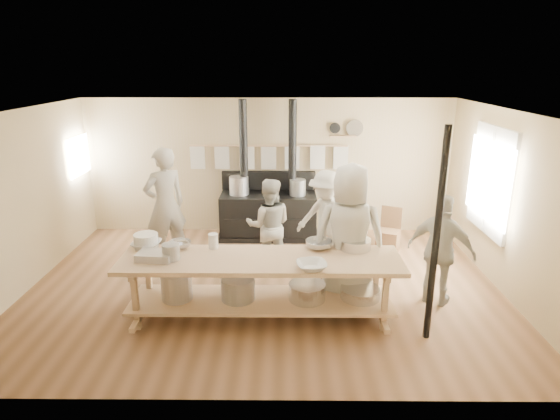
{
  "coord_description": "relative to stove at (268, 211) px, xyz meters",
  "views": [
    {
      "loc": [
        0.29,
        -6.38,
        3.24
      ],
      "look_at": [
        0.24,
        0.2,
        1.14
      ],
      "focal_mm": 30.0,
      "sensor_mm": 36.0,
      "label": 1
    }
  ],
  "objects": [
    {
      "name": "room_shell",
      "position": [
        0.01,
        -2.12,
        1.1
      ],
      "size": [
        7.0,
        7.0,
        7.0
      ],
      "color": "tan",
      "rests_on": "ground"
    },
    {
      "name": "cook_left",
      "position": [
        0.07,
        -1.52,
        0.24
      ],
      "size": [
        0.75,
        0.59,
        1.52
      ],
      "primitive_type": "imported",
      "rotation": [
        0.0,
        0.0,
        3.16
      ],
      "color": "beige",
      "rests_on": "ground"
    },
    {
      "name": "stove",
      "position": [
        0.0,
        0.0,
        0.0
      ],
      "size": [
        1.9,
        0.75,
        2.6
      ],
      "color": "black",
      "rests_on": "ground"
    },
    {
      "name": "bowl_steel_b",
      "position": [
        0.77,
        -2.69,
        0.39
      ],
      "size": [
        0.49,
        0.49,
        0.11
      ],
      "primitive_type": "imported",
      "rotation": [
        0.0,
        0.0,
        3.64
      ],
      "color": "silver",
      "rests_on": "prep_table"
    },
    {
      "name": "left_opening",
      "position": [
        -3.44,
        -0.12,
        1.08
      ],
      "size": [
        0.0,
        0.9,
        0.9
      ],
      "color": "white",
      "rests_on": "ground"
    },
    {
      "name": "window_right",
      "position": [
        3.48,
        -1.52,
        0.98
      ],
      "size": [
        0.09,
        1.5,
        1.65
      ],
      "color": "beige",
      "rests_on": "ground"
    },
    {
      "name": "bowl_steel_a",
      "position": [
        -1.09,
        -2.69,
        0.38
      ],
      "size": [
        0.42,
        0.42,
        0.09
      ],
      "primitive_type": "imported",
      "rotation": [
        0.0,
        0.0,
        0.68
      ],
      "color": "silver",
      "rests_on": "prep_table"
    },
    {
      "name": "towel_rail",
      "position": [
        0.01,
        0.28,
        1.04
      ],
      "size": [
        3.0,
        0.04,
        0.47
      ],
      "color": "tan",
      "rests_on": "ground"
    },
    {
      "name": "cook_center",
      "position": [
        1.18,
        -2.62,
        0.48
      ],
      "size": [
        1.04,
        0.75,
        2.0
      ],
      "primitive_type": "imported",
      "rotation": [
        0.0,
        0.0,
        3.02
      ],
      "color": "beige",
      "rests_on": "ground"
    },
    {
      "name": "cook_far_left",
      "position": [
        -1.66,
        -1.13,
        0.45
      ],
      "size": [
        0.85,
        0.8,
        1.94
      ],
      "primitive_type": "imported",
      "rotation": [
        0.0,
        0.0,
        3.8
      ],
      "color": "beige",
      "rests_on": "ground"
    },
    {
      "name": "mixing_bowl_large",
      "position": [
        1.25,
        -2.69,
        0.4
      ],
      "size": [
        0.45,
        0.45,
        0.14
      ],
      "primitive_type": "cylinder",
      "rotation": [
        0.0,
        0.0,
        -0.07
      ],
      "color": "silver",
      "rests_on": "prep_table"
    },
    {
      "name": "bowl_white_a",
      "position": [
        -1.54,
        -2.69,
        0.38
      ],
      "size": [
        0.42,
        0.42,
        0.09
      ],
      "primitive_type": "imported",
      "rotation": [
        0.0,
        0.0,
        -0.13
      ],
      "color": "white",
      "rests_on": "prep_table"
    },
    {
      "name": "cook_by_window",
      "position": [
        0.98,
        -1.37,
        0.29
      ],
      "size": [
        1.2,
        1.08,
        1.62
      ],
      "primitive_type": "imported",
      "rotation": [
        0.0,
        0.0,
        -0.59
      ],
      "color": "beige",
      "rests_on": "ground"
    },
    {
      "name": "bowl_white_b",
      "position": [
        0.64,
        -3.35,
        0.37
      ],
      "size": [
        0.41,
        0.41,
        0.09
      ],
      "primitive_type": "imported",
      "rotation": [
        0.0,
        0.0,
        1.71
      ],
      "color": "white",
      "rests_on": "prep_table"
    },
    {
      "name": "support_post",
      "position": [
        2.06,
        -3.47,
        0.78
      ],
      "size": [
        0.08,
        0.08,
        2.6
      ],
      "primitive_type": "cylinder",
      "color": "black",
      "rests_on": "ground"
    },
    {
      "name": "ground",
      "position": [
        0.01,
        -2.12,
        -0.52
      ],
      "size": [
        7.0,
        7.0,
        0.0
      ],
      "primitive_type": "plane",
      "color": "brown",
      "rests_on": "ground"
    },
    {
      "name": "roasting_pan",
      "position": [
        -1.32,
        -3.07,
        0.38
      ],
      "size": [
        0.47,
        0.34,
        0.1
      ],
      "primitive_type": "cube",
      "rotation": [
        0.0,
        0.0,
        -0.1
      ],
      "color": "#B2B2B7",
      "rests_on": "prep_table"
    },
    {
      "name": "prep_table",
      "position": [
        -0.0,
        -3.02,
        -0.0
      ],
      "size": [
        3.6,
        0.9,
        0.85
      ],
      "color": "tan",
      "rests_on": "ground"
    },
    {
      "name": "pitcher",
      "position": [
        -0.64,
        -2.69,
        0.43
      ],
      "size": [
        0.16,
        0.16,
        0.2
      ],
      "primitive_type": "cylinder",
      "rotation": [
        0.0,
        0.0,
        0.27
      ],
      "color": "white",
      "rests_on": "prep_table"
    },
    {
      "name": "bucket_galv",
      "position": [
        -1.12,
        -3.07,
        0.43
      ],
      "size": [
        0.29,
        0.29,
        0.2
      ],
      "primitive_type": "cylinder",
      "rotation": [
        0.0,
        0.0,
        0.4
      ],
      "color": "gray",
      "rests_on": "prep_table"
    },
    {
      "name": "cook_right",
      "position": [
        2.44,
        -2.6,
        0.26
      ],
      "size": [
        0.98,
        0.84,
        1.57
      ],
      "primitive_type": "imported",
      "rotation": [
        0.0,
        0.0,
        2.54
      ],
      "color": "beige",
      "rests_on": "ground"
    },
    {
      "name": "deep_bowl_enamel",
      "position": [
        -1.54,
        -2.69,
        0.43
      ],
      "size": [
        0.37,
        0.37,
        0.2
      ],
      "primitive_type": "cylinder",
      "rotation": [
        0.0,
        0.0,
        0.19
      ],
      "color": "white",
      "rests_on": "prep_table"
    },
    {
      "name": "chair",
      "position": [
        2.16,
        -0.72,
        -0.29
      ],
      "size": [
        0.49,
        0.49,
        0.79
      ],
      "rotation": [
        0.0,
        0.0,
        -0.43
      ],
      "color": "brown",
      "rests_on": "ground"
    },
    {
      "name": "back_wall_shelf",
      "position": [
        1.47,
        0.32,
        1.48
      ],
      "size": [
        0.63,
        0.14,
        0.32
      ],
      "color": "tan",
      "rests_on": "ground"
    }
  ]
}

